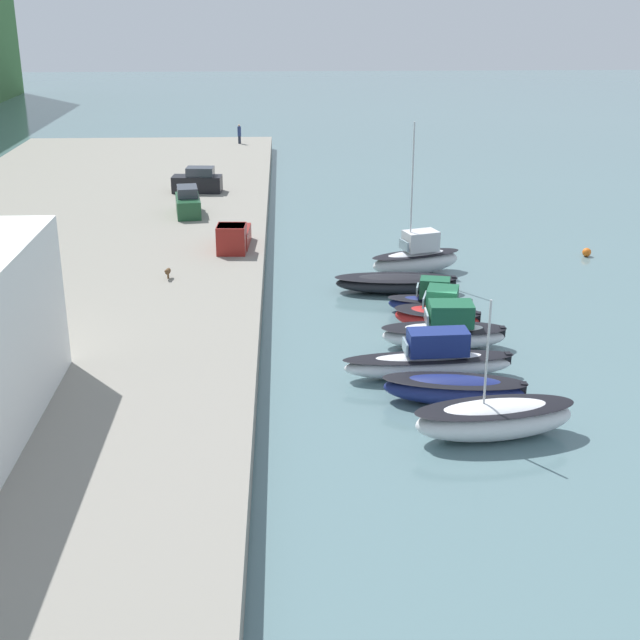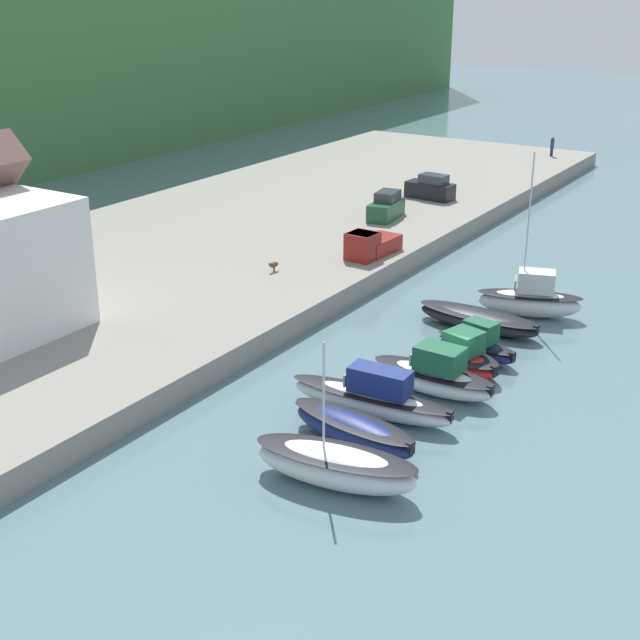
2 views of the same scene
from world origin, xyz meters
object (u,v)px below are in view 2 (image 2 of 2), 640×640
pickup_truck_0 (370,245)px  person_on_quay (552,146)px  moored_boat_0 (335,466)px  moored_boat_4 (460,358)px  dog_on_quay (274,265)px  moored_boat_1 (354,430)px  parked_car_2 (431,188)px  moored_boat_5 (477,344)px  moored_boat_6 (478,320)px  parked_car_3 (386,207)px  moored_boat_3 (434,376)px  moored_boat_7 (530,299)px  moored_boat_2 (373,398)px

pickup_truck_0 → person_on_quay: (42.55, 1.46, 0.28)m
moored_boat_0 → pickup_truck_0: bearing=18.1°
moored_boat_4 → dog_on_quay: 16.70m
moored_boat_1 → pickup_truck_0: pickup_truck_0 is taller
moored_boat_1 → moored_boat_4: size_ratio=1.30×
parked_car_2 → moored_boat_5: bearing=-145.5°
moored_boat_6 → parked_car_3: (15.20, 14.51, 1.72)m
moored_boat_0 → parked_car_3: (34.56, 16.38, 1.44)m
moored_boat_1 → moored_boat_3: bearing=3.0°
moored_boat_3 → moored_boat_5: moored_boat_3 is taller
moored_boat_4 → moored_boat_6: (6.31, 1.62, -0.26)m
moored_boat_7 → parked_car_3: moored_boat_7 is taller
moored_boat_4 → parked_car_3: bearing=52.2°
moored_boat_3 → parked_car_3: size_ratio=1.54×
moored_boat_5 → moored_boat_6: size_ratio=0.66×
moored_boat_2 → moored_boat_4: 6.88m
moored_boat_2 → moored_boat_5: (9.06, -1.47, -0.12)m
moored_boat_2 → moored_boat_4: (6.72, -1.51, -0.03)m
person_on_quay → parked_car_2: bearing=174.3°
moored_boat_4 → moored_boat_5: 2.35m
moored_boat_1 → person_on_quay: person_on_quay is taller
moored_boat_0 → moored_boat_5: (15.39, 0.29, -0.11)m
moored_boat_7 → dog_on_quay: bearing=88.1°
moored_boat_0 → moored_boat_5: bearing=-7.3°
moored_boat_4 → pickup_truck_0: (11.75, 12.12, 1.36)m
moored_boat_6 → dog_on_quay: dog_on_quay is taller
moored_boat_6 → parked_car_3: bearing=46.9°
moored_boat_2 → pickup_truck_0: pickup_truck_0 is taller
moored_boat_0 → parked_car_3: bearing=16.9°
moored_boat_0 → moored_boat_6: (19.36, 1.87, -0.28)m
pickup_truck_0 → moored_boat_3: bearing=132.1°
moored_boat_2 → moored_boat_3: (3.81, -1.39, 0.03)m
person_on_quay → dog_on_quay: 49.03m
moored_boat_5 → pickup_truck_0: 15.38m
moored_boat_6 → pickup_truck_0: (5.44, 10.50, 1.62)m
moored_boat_3 → moored_boat_6: 9.35m
parked_car_2 → parked_car_3: (-8.03, 0.06, 0.00)m
parked_car_3 → moored_boat_4: bearing=118.7°
moored_boat_1 → moored_boat_2: 3.06m
moored_boat_6 → pickup_truck_0: pickup_truck_0 is taller
moored_boat_6 → moored_boat_2: bearing=-176.3°
moored_boat_0 → moored_boat_6: size_ratio=0.94×
moored_boat_5 → pickup_truck_0: bearing=64.7°
moored_boat_0 → moored_boat_1: (3.35, 1.09, -0.16)m
moored_boat_2 → moored_boat_4: bearing=-15.7°
moored_boat_2 → parked_car_3: (28.23, 14.62, 1.43)m
moored_boat_3 → moored_boat_2: bearing=162.2°
pickup_truck_0 → moored_boat_5: bearing=144.8°
moored_boat_3 → moored_boat_5: size_ratio=1.30×
moored_boat_7 → parked_car_2: size_ratio=2.35×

